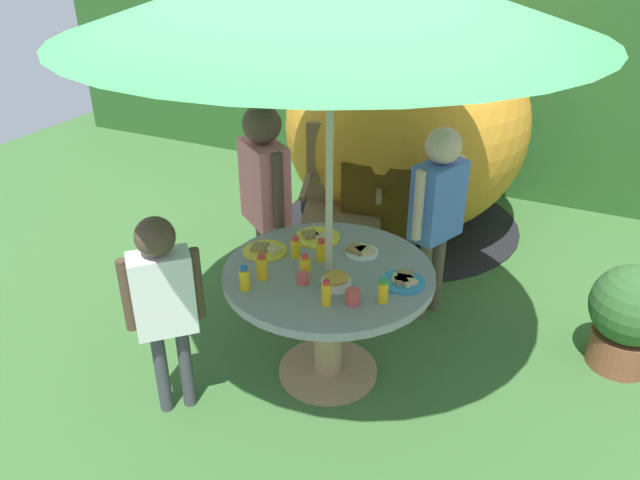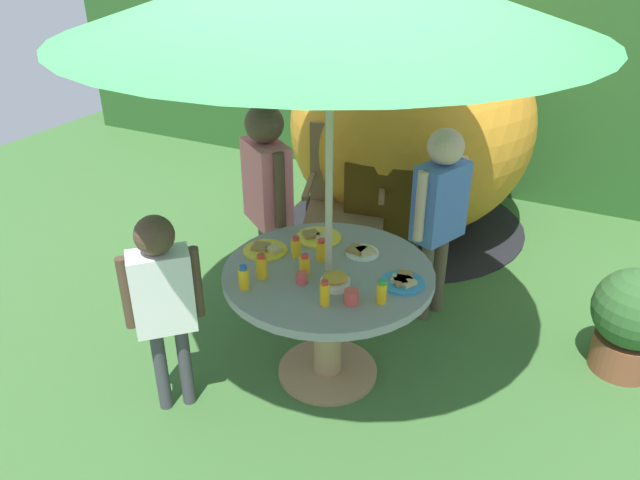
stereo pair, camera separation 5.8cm
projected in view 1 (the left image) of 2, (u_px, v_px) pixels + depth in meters
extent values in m
cube|color=#3D6B33|center=(328.00, 374.00, 3.48)|extent=(10.00, 10.00, 0.02)
cube|color=#285623|center=(477.00, 79.00, 5.64)|extent=(9.00, 0.70, 1.93)
cylinder|color=tan|center=(328.00, 370.00, 3.47)|extent=(0.56, 0.56, 0.03)
cylinder|color=tan|center=(328.00, 327.00, 3.33)|extent=(0.15, 0.15, 0.64)
cylinder|color=gray|center=(329.00, 273.00, 3.17)|extent=(1.10, 1.10, 0.04)
cylinder|color=#B7AD8C|center=(329.00, 194.00, 2.96)|extent=(0.04, 0.04, 2.22)
cylinder|color=brown|center=(303.00, 260.00, 4.14)|extent=(0.04, 0.04, 0.46)
cylinder|color=brown|center=(376.00, 264.00, 4.10)|extent=(0.04, 0.04, 0.46)
cylinder|color=brown|center=(310.00, 232.00, 4.52)|extent=(0.04, 0.04, 0.46)
cylinder|color=brown|center=(377.00, 235.00, 4.48)|extent=(0.04, 0.04, 0.46)
cube|color=brown|center=(342.00, 216.00, 4.19)|extent=(0.66, 0.62, 0.04)
cube|color=brown|center=(345.00, 163.00, 4.24)|extent=(0.51, 0.21, 0.57)
cube|color=brown|center=(306.00, 185.00, 4.11)|extent=(0.19, 0.45, 0.03)
cube|color=brown|center=(379.00, 188.00, 4.07)|extent=(0.19, 0.45, 0.03)
ellipsoid|color=orange|center=(406.00, 125.00, 4.78)|extent=(2.15, 2.19, 1.71)
cylinder|color=black|center=(399.00, 221.00, 5.18)|extent=(2.24, 2.24, 0.01)
cube|color=#4B310D|center=(378.00, 220.00, 4.16)|extent=(0.52, 0.11, 0.77)
cylinder|color=brown|center=(620.00, 349.00, 3.49)|extent=(0.34, 0.34, 0.21)
sphere|color=#33602D|center=(632.00, 305.00, 3.35)|extent=(0.45, 0.45, 0.45)
cylinder|color=brown|center=(437.00, 271.00, 3.92)|extent=(0.08, 0.08, 0.56)
cylinder|color=brown|center=(424.00, 279.00, 3.84)|extent=(0.08, 0.08, 0.56)
cube|color=#4C72C6|center=(438.00, 201.00, 3.63)|extent=(0.29, 0.37, 0.47)
cylinder|color=#D8B293|center=(457.00, 189.00, 3.73)|extent=(0.06, 0.06, 0.43)
cylinder|color=#D8B293|center=(419.00, 206.00, 3.51)|extent=(0.06, 0.06, 0.43)
sphere|color=#D8B293|center=(443.00, 146.00, 3.47)|extent=(0.21, 0.21, 0.21)
cylinder|color=brown|center=(264.00, 259.00, 4.01)|extent=(0.08, 0.08, 0.61)
cylinder|color=brown|center=(273.00, 269.00, 3.90)|extent=(0.08, 0.08, 0.61)
cube|color=#EA727F|center=(265.00, 184.00, 3.69)|extent=(0.40, 0.36, 0.51)
cylinder|color=#4C3828|center=(252.00, 169.00, 3.83)|extent=(0.07, 0.07, 0.46)
cylinder|color=#4C3828|center=(278.00, 191.00, 3.53)|extent=(0.07, 0.07, 0.46)
sphere|color=#4C3828|center=(262.00, 124.00, 3.52)|extent=(0.23, 0.23, 0.23)
cylinder|color=#3F3F47|center=(162.00, 371.00, 3.11)|extent=(0.07, 0.07, 0.50)
cylinder|color=#3F3F47|center=(186.00, 366.00, 3.14)|extent=(0.07, 0.07, 0.50)
cube|color=white|center=(163.00, 293.00, 2.91)|extent=(0.32, 0.31, 0.42)
cylinder|color=#4C3828|center=(127.00, 295.00, 2.85)|extent=(0.05, 0.05, 0.38)
cylinder|color=#4C3828|center=(197.00, 284.00, 2.95)|extent=(0.05, 0.05, 0.38)
sphere|color=#4C3828|center=(155.00, 237.00, 2.77)|extent=(0.19, 0.19, 0.19)
cylinder|color=white|center=(336.00, 283.00, 3.00)|extent=(0.15, 0.15, 0.04)
ellipsoid|color=gold|center=(336.00, 277.00, 2.99)|extent=(0.13, 0.13, 0.04)
cylinder|color=#338CD8|center=(403.00, 282.00, 3.04)|extent=(0.23, 0.23, 0.01)
cube|color=tan|center=(408.00, 281.00, 3.02)|extent=(0.10, 0.10, 0.02)
cube|color=#9E7547|center=(405.00, 275.00, 3.07)|extent=(0.10, 0.10, 0.02)
cube|color=tan|center=(399.00, 278.00, 3.04)|extent=(0.08, 0.08, 0.02)
cube|color=#9E7547|center=(401.00, 281.00, 3.02)|extent=(0.09, 0.09, 0.02)
cylinder|color=yellow|center=(265.00, 251.00, 3.32)|extent=(0.24, 0.24, 0.01)
cube|color=tan|center=(274.00, 249.00, 3.30)|extent=(0.10, 0.10, 0.02)
cube|color=#9E7547|center=(260.00, 247.00, 3.33)|extent=(0.10, 0.10, 0.02)
cylinder|color=white|center=(362.00, 252.00, 3.31)|extent=(0.18, 0.18, 0.01)
cube|color=tan|center=(365.00, 250.00, 3.29)|extent=(0.12, 0.12, 0.02)
cube|color=#9E7547|center=(356.00, 249.00, 3.31)|extent=(0.10, 0.10, 0.02)
cylinder|color=yellow|center=(318.00, 237.00, 3.46)|extent=(0.26, 0.26, 0.01)
cube|color=tan|center=(321.00, 236.00, 3.44)|extent=(0.08, 0.08, 0.02)
cube|color=#9E7547|center=(310.00, 234.00, 3.46)|extent=(0.11, 0.11, 0.02)
cylinder|color=yellow|center=(296.00, 248.00, 3.26)|extent=(0.05, 0.05, 0.10)
cylinder|color=red|center=(296.00, 238.00, 3.23)|extent=(0.04, 0.04, 0.02)
cylinder|color=yellow|center=(245.00, 279.00, 2.97)|extent=(0.05, 0.05, 0.11)
cylinder|color=blue|center=(244.00, 268.00, 2.94)|extent=(0.04, 0.04, 0.02)
cylinder|color=yellow|center=(305.00, 265.00, 3.11)|extent=(0.06, 0.06, 0.09)
cylinder|color=red|center=(305.00, 256.00, 3.08)|extent=(0.04, 0.04, 0.02)
cylinder|color=yellow|center=(262.00, 268.00, 3.06)|extent=(0.06, 0.06, 0.11)
cylinder|color=red|center=(261.00, 257.00, 3.03)|extent=(0.04, 0.04, 0.02)
cylinder|color=yellow|center=(321.00, 251.00, 3.22)|extent=(0.06, 0.06, 0.10)
cylinder|color=red|center=(321.00, 241.00, 3.19)|extent=(0.04, 0.04, 0.02)
cylinder|color=yellow|center=(326.00, 294.00, 2.85)|extent=(0.05, 0.05, 0.11)
cylinder|color=red|center=(327.00, 282.00, 2.82)|extent=(0.03, 0.03, 0.02)
cylinder|color=yellow|center=(383.00, 292.00, 2.87)|extent=(0.05, 0.05, 0.10)
cylinder|color=green|center=(384.00, 281.00, 2.84)|extent=(0.03, 0.03, 0.02)
cylinder|color=#E04C47|center=(353.00, 297.00, 2.87)|extent=(0.07, 0.07, 0.07)
cylinder|color=#E04C47|center=(303.00, 278.00, 3.03)|extent=(0.06, 0.06, 0.06)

